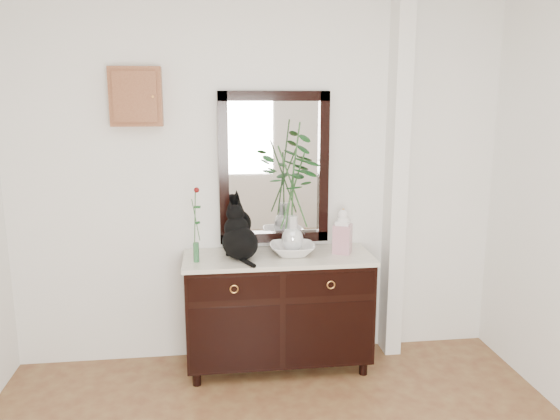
{
  "coord_description": "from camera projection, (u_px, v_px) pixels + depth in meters",
  "views": [
    {
      "loc": [
        -0.36,
        -1.94,
        1.95
      ],
      "look_at": [
        0.1,
        1.63,
        1.2
      ],
      "focal_mm": 35.0,
      "sensor_mm": 36.0,
      "label": 1
    }
  ],
  "objects": [
    {
      "name": "wall_back",
      "position": [
        260.0,
        181.0,
        3.98
      ],
      "size": [
        3.6,
        0.04,
        2.7
      ],
      "primitive_type": "cube",
      "color": "white",
      "rests_on": "ground"
    },
    {
      "name": "pilaster",
      "position": [
        396.0,
        180.0,
        4.02
      ],
      "size": [
        0.12,
        0.2,
        2.7
      ],
      "primitive_type": "cube",
      "color": "white",
      "rests_on": "ground"
    },
    {
      "name": "sideboard",
      "position": [
        278.0,
        306.0,
        3.93
      ],
      "size": [
        1.33,
        0.52,
        0.82
      ],
      "color": "black",
      "rests_on": "ground"
    },
    {
      "name": "wall_mirror",
      "position": [
        274.0,
        168.0,
        3.96
      ],
      "size": [
        0.8,
        0.06,
        1.1
      ],
      "color": "black",
      "rests_on": "wall_back"
    },
    {
      "name": "key_cabinet",
      "position": [
        136.0,
        97.0,
        3.71
      ],
      "size": [
        0.35,
        0.1,
        0.4
      ],
      "primitive_type": "cube",
      "color": "brown",
      "rests_on": "wall_back"
    },
    {
      "name": "cat",
      "position": [
        240.0,
        232.0,
        3.74
      ],
      "size": [
        0.37,
        0.41,
        0.38
      ],
      "primitive_type": null,
      "rotation": [
        0.0,
        0.0,
        0.41
      ],
      "color": "black",
      "rests_on": "sideboard"
    },
    {
      "name": "lotus_bowl",
      "position": [
        292.0,
        249.0,
        3.86
      ],
      "size": [
        0.34,
        0.34,
        0.08
      ],
      "primitive_type": "imported",
      "rotation": [
        0.0,
        0.0,
        -0.05
      ],
      "color": "white",
      "rests_on": "sideboard"
    },
    {
      "name": "vase_branches",
      "position": [
        293.0,
        188.0,
        3.77
      ],
      "size": [
        0.58,
        0.58,
        0.93
      ],
      "primitive_type": null,
      "rotation": [
        0.0,
        0.0,
        0.39
      ],
      "color": "silver",
      "rests_on": "lotus_bowl"
    },
    {
      "name": "bud_vase_rose",
      "position": [
        195.0,
        224.0,
        3.65
      ],
      "size": [
        0.08,
        0.08,
        0.52
      ],
      "primitive_type": null,
      "rotation": [
        0.0,
        0.0,
        0.43
      ],
      "color": "#2F673C",
      "rests_on": "sideboard"
    },
    {
      "name": "ginger_jar",
      "position": [
        343.0,
        231.0,
        3.89
      ],
      "size": [
        0.16,
        0.16,
        0.33
      ],
      "primitive_type": null,
      "rotation": [
        0.0,
        0.0,
        -0.44
      ],
      "color": "white",
      "rests_on": "sideboard"
    }
  ]
}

